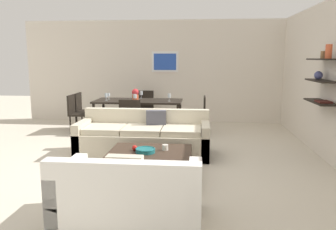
% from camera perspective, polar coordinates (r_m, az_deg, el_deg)
% --- Properties ---
extents(ground_plane, '(18.00, 18.00, 0.00)m').
position_cam_1_polar(ground_plane, '(5.80, -3.45, -7.61)').
color(ground_plane, beige).
extents(back_wall_unit, '(8.40, 0.09, 2.70)m').
position_cam_1_polar(back_wall_unit, '(9.02, 1.90, 7.37)').
color(back_wall_unit, silver).
rests_on(back_wall_unit, ground).
extents(right_wall_shelf_unit, '(0.34, 8.20, 2.70)m').
position_cam_1_polar(right_wall_shelf_unit, '(6.43, 25.18, 5.47)').
color(right_wall_shelf_unit, silver).
rests_on(right_wall_shelf_unit, ground).
extents(sofa_beige, '(2.34, 0.90, 0.78)m').
position_cam_1_polar(sofa_beige, '(6.06, -4.10, -3.99)').
color(sofa_beige, beige).
rests_on(sofa_beige, ground).
extents(loveseat_white, '(1.50, 0.90, 0.78)m').
position_cam_1_polar(loveseat_white, '(3.64, -6.54, -13.58)').
color(loveseat_white, white).
rests_on(loveseat_white, ground).
extents(coffee_table, '(1.19, 1.06, 0.38)m').
position_cam_1_polar(coffee_table, '(4.91, -3.17, -8.53)').
color(coffee_table, '#38281E').
rests_on(coffee_table, ground).
extents(decorative_bowl, '(0.29, 0.29, 0.06)m').
position_cam_1_polar(decorative_bowl, '(4.85, -3.87, -6.00)').
color(decorative_bowl, '#19666B').
rests_on(decorative_bowl, coffee_table).
extents(candle_jar, '(0.09, 0.09, 0.08)m').
position_cam_1_polar(candle_jar, '(4.96, -0.48, -5.53)').
color(candle_jar, silver).
rests_on(candle_jar, coffee_table).
extents(apple_on_coffee_table, '(0.08, 0.08, 0.08)m').
position_cam_1_polar(apple_on_coffee_table, '(4.96, -5.68, -5.58)').
color(apple_on_coffee_table, red).
rests_on(apple_on_coffee_table, coffee_table).
extents(dining_table, '(2.02, 0.88, 0.75)m').
position_cam_1_polar(dining_table, '(7.81, -5.07, 2.04)').
color(dining_table, black).
rests_on(dining_table, ground).
extents(dining_chair_right_near, '(0.44, 0.44, 0.88)m').
position_cam_1_polar(dining_chair_right_near, '(7.51, 5.34, 0.34)').
color(dining_chair_right_near, black).
rests_on(dining_chair_right_near, ground).
extents(dining_chair_left_far, '(0.44, 0.44, 0.88)m').
position_cam_1_polar(dining_chair_left_far, '(8.40, -14.32, 1.09)').
color(dining_chair_left_far, black).
rests_on(dining_chair_left_far, ground).
extents(dining_chair_foot, '(0.44, 0.44, 0.88)m').
position_cam_1_polar(dining_chair_foot, '(7.02, -6.32, -0.34)').
color(dining_chair_foot, black).
rests_on(dining_chair_foot, ground).
extents(dining_chair_head, '(0.44, 0.44, 0.88)m').
position_cam_1_polar(dining_chair_head, '(8.66, -4.01, 1.62)').
color(dining_chair_head, black).
rests_on(dining_chair_head, ground).
extents(dining_chair_left_near, '(0.44, 0.44, 0.88)m').
position_cam_1_polar(dining_chair_left_near, '(8.03, -15.28, 0.66)').
color(dining_chair_left_near, black).
rests_on(dining_chair_left_near, ground).
extents(wine_glass_foot, '(0.07, 0.07, 0.18)m').
position_cam_1_polar(wine_glass_foot, '(7.42, -5.64, 3.16)').
color(wine_glass_foot, silver).
rests_on(wine_glass_foot, dining_table).
extents(wine_glass_left_far, '(0.06, 0.06, 0.14)m').
position_cam_1_polar(wine_glass_left_far, '(8.06, -10.06, 3.35)').
color(wine_glass_left_far, silver).
rests_on(wine_glass_left_far, dining_table).
extents(wine_glass_head, '(0.07, 0.07, 0.18)m').
position_cam_1_polar(wine_glass_head, '(8.16, -4.59, 3.72)').
color(wine_glass_head, silver).
rests_on(wine_glass_head, dining_table).
extents(wine_glass_left_near, '(0.06, 0.06, 0.17)m').
position_cam_1_polar(wine_glass_left_near, '(7.85, -10.49, 3.27)').
color(wine_glass_left_near, silver).
rests_on(wine_glass_left_near, dining_table).
extents(wine_glass_right_near, '(0.06, 0.06, 0.17)m').
position_cam_1_polar(wine_glass_right_near, '(7.58, 0.20, 3.27)').
color(wine_glass_right_near, silver).
rests_on(wine_glass_right_near, dining_table).
extents(centerpiece_vase, '(0.16, 0.16, 0.26)m').
position_cam_1_polar(centerpiece_vase, '(7.84, -5.58, 3.54)').
color(centerpiece_vase, '#D85933').
rests_on(centerpiece_vase, dining_table).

